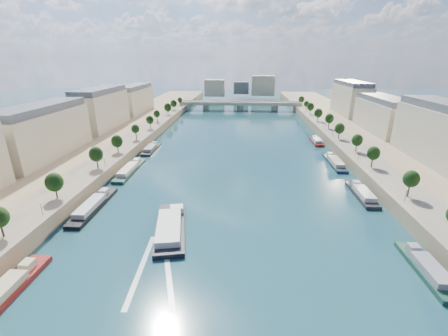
# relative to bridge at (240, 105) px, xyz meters

# --- Properties ---
(ground) EXTENTS (700.00, 700.00, 0.00)m
(ground) POSITION_rel_bridge_xyz_m (0.00, -141.13, -5.08)
(ground) COLOR #0C2D35
(ground) RESTS_ON ground
(quay_left) EXTENTS (44.00, 520.00, 5.00)m
(quay_left) POSITION_rel_bridge_xyz_m (-72.00, -141.13, -2.58)
(quay_left) COLOR #9E8460
(quay_left) RESTS_ON ground
(quay_right) EXTENTS (44.00, 520.00, 5.00)m
(quay_right) POSITION_rel_bridge_xyz_m (72.00, -141.13, -2.58)
(quay_right) COLOR #9E8460
(quay_right) RESTS_ON ground
(pave_left) EXTENTS (14.00, 520.00, 0.10)m
(pave_left) POSITION_rel_bridge_xyz_m (-57.00, -141.13, -0.03)
(pave_left) COLOR gray
(pave_left) RESTS_ON quay_left
(pave_right) EXTENTS (14.00, 520.00, 0.10)m
(pave_right) POSITION_rel_bridge_xyz_m (57.00, -141.13, -0.03)
(pave_right) COLOR gray
(pave_right) RESTS_ON quay_right
(trees_left) EXTENTS (4.80, 268.80, 8.26)m
(trees_left) POSITION_rel_bridge_xyz_m (-55.00, -139.13, 5.39)
(trees_left) COLOR #382B1E
(trees_left) RESTS_ON ground
(trees_right) EXTENTS (4.80, 268.80, 8.26)m
(trees_right) POSITION_rel_bridge_xyz_m (55.00, -131.13, 5.39)
(trees_right) COLOR #382B1E
(trees_right) RESTS_ON ground
(lamps_left) EXTENTS (0.36, 200.36, 4.28)m
(lamps_left) POSITION_rel_bridge_xyz_m (-52.50, -151.13, 2.70)
(lamps_left) COLOR black
(lamps_left) RESTS_ON ground
(lamps_right) EXTENTS (0.36, 200.36, 4.28)m
(lamps_right) POSITION_rel_bridge_xyz_m (52.50, -136.13, 2.70)
(lamps_right) COLOR black
(lamps_right) RESTS_ON ground
(buildings_left) EXTENTS (16.00, 226.00, 23.20)m
(buildings_left) POSITION_rel_bridge_xyz_m (-85.00, -129.13, 11.37)
(buildings_left) COLOR beige
(buildings_left) RESTS_ON ground
(buildings_right) EXTENTS (16.00, 226.00, 23.20)m
(buildings_right) POSITION_rel_bridge_xyz_m (85.00, -129.13, 11.37)
(buildings_right) COLOR beige
(buildings_right) RESTS_ON ground
(skyline) EXTENTS (79.00, 42.00, 22.00)m
(skyline) POSITION_rel_bridge_xyz_m (3.19, 78.40, 9.57)
(skyline) COLOR beige
(skyline) RESTS_ON ground
(bridge) EXTENTS (112.00, 12.00, 8.15)m
(bridge) POSITION_rel_bridge_xyz_m (0.00, 0.00, 0.00)
(bridge) COLOR #C1B79E
(bridge) RESTS_ON ground
(tour_barge) EXTENTS (12.77, 28.40, 3.76)m
(tour_barge) POSITION_rel_bridge_xyz_m (-17.22, -208.65, -4.06)
(tour_barge) COLOR black
(tour_barge) RESTS_ON ground
(wake) EXTENTS (12.34, 26.02, 0.04)m
(wake) POSITION_rel_bridge_xyz_m (-17.22, -225.26, -5.06)
(wake) COLOR silver
(wake) RESTS_ON ground
(moored_barges_left) EXTENTS (5.00, 151.15, 3.60)m
(moored_barges_left) POSITION_rel_bridge_xyz_m (-45.50, -197.82, -4.24)
(moored_barges_left) COLOR #1B243B
(moored_barges_left) RESTS_ON ground
(moored_barges_right) EXTENTS (5.00, 159.65, 3.60)m
(moored_barges_right) POSITION_rel_bridge_xyz_m (45.50, -184.61, -4.24)
(moored_barges_right) COLOR black
(moored_barges_right) RESTS_ON ground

